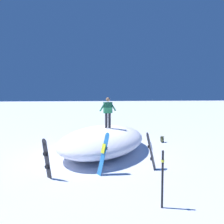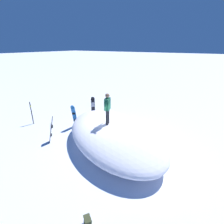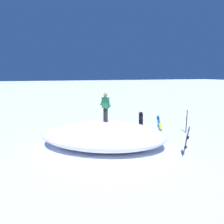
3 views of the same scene
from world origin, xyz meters
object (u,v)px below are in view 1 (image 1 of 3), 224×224
(snowboard_primary_upright, at_px, (151,150))
(backpack_near, at_px, (162,139))
(snowboarder_standing, at_px, (108,110))
(trail_marker_pole, at_px, (162,178))
(snowboard_secondary_upright, at_px, (46,158))
(snowboard_tertiary_upright, at_px, (104,153))

(snowboard_primary_upright, xyz_separation_m, backpack_near, (4.95, -2.70, -0.61))
(snowboarder_standing, height_order, backpack_near, snowboarder_standing)
(trail_marker_pole, bearing_deg, snowboarder_standing, 4.73)
(snowboard_secondary_upright, height_order, trail_marker_pole, trail_marker_pole)
(snowboard_primary_upright, height_order, trail_marker_pole, trail_marker_pole)
(snowboard_tertiary_upright, xyz_separation_m, trail_marker_pole, (-2.93, -1.22, -0.00))
(snowboard_secondary_upright, distance_m, snowboard_tertiary_upright, 2.20)
(snowboarder_standing, xyz_separation_m, snowboard_tertiary_upright, (-3.19, 0.71, -1.48))
(snowboard_primary_upright, distance_m, trail_marker_pole, 3.25)
(backpack_near, height_order, trail_marker_pole, trail_marker_pole)
(snowboarder_standing, distance_m, snowboard_secondary_upright, 4.69)
(snowboard_primary_upright, bearing_deg, snowboard_tertiary_upright, 95.82)
(snowboard_secondary_upright, height_order, backpack_near, snowboard_secondary_upright)
(snowboard_primary_upright, bearing_deg, snowboard_secondary_upright, 94.89)
(snowboarder_standing, bearing_deg, snowboard_primary_upright, -155.62)
(snowboard_secondary_upright, distance_m, backpack_near, 8.78)
(snowboard_primary_upright, distance_m, backpack_near, 5.67)
(snowboard_primary_upright, bearing_deg, snowboarder_standing, 24.38)
(snowboard_tertiary_upright, distance_m, backpack_near, 7.05)
(snowboarder_standing, height_order, trail_marker_pole, snowboarder_standing)
(snowboard_tertiary_upright, height_order, backpack_near, snowboard_tertiary_upright)
(snowboard_tertiary_upright, bearing_deg, snowboard_primary_upright, -84.18)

